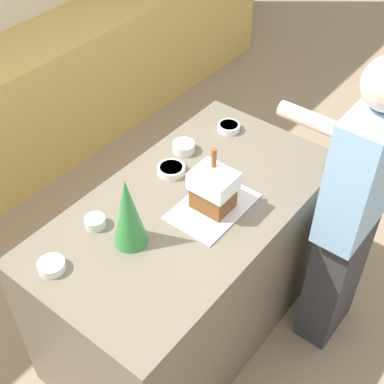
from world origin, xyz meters
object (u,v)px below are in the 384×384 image
gingerbread_house (213,189)px  candy_bowl_behind_tray (184,147)px  decorative_tree (128,212)px  person (351,214)px  candy_bowl_front_corner (51,266)px  baking_tray (213,207)px  candy_bowl_beside_tree (171,169)px  candy_bowl_center_rear (229,127)px  candy_bowl_near_tray_right (95,222)px

gingerbread_house → candy_bowl_behind_tray: 0.45m
gingerbread_house → decorative_tree: (-0.39, 0.15, 0.06)m
candy_bowl_behind_tray → gingerbread_house: bearing=-123.4°
person → candy_bowl_behind_tray: bearing=101.8°
candy_bowl_front_corner → candy_bowl_behind_tray: candy_bowl_behind_tray is taller
baking_tray → candy_bowl_beside_tree: 0.32m
decorative_tree → candy_bowl_center_rear: 0.95m
decorative_tree → candy_bowl_center_rear: (0.93, 0.14, -0.16)m
candy_bowl_behind_tray → candy_bowl_beside_tree: (-0.17, -0.06, -0.01)m
candy_bowl_behind_tray → candy_bowl_center_rear: (0.30, -0.08, -0.01)m
candy_bowl_near_tray_right → candy_bowl_front_corner: (-0.29, -0.04, -0.00)m
candy_bowl_front_corner → person: (1.13, -0.81, -0.09)m
gingerbread_house → decorative_tree: 0.42m
candy_bowl_front_corner → person: size_ratio=0.07×
baking_tray → candy_bowl_beside_tree: (0.07, 0.31, 0.02)m
baking_tray → gingerbread_house: bearing=37.5°
candy_bowl_beside_tree → candy_bowl_front_corner: bearing=-179.6°
candy_bowl_front_corner → candy_bowl_near_tray_right: bearing=7.6°
candy_bowl_front_corner → decorative_tree: bearing=-25.3°
gingerbread_house → candy_bowl_front_corner: (-0.71, 0.31, -0.09)m
decorative_tree → candy_bowl_front_corner: 0.39m
decorative_tree → candy_bowl_near_tray_right: (-0.03, 0.19, -0.15)m
decorative_tree → candy_bowl_near_tray_right: bearing=99.5°
decorative_tree → candy_bowl_front_corner: (-0.32, 0.15, -0.15)m
candy_bowl_near_tray_right → candy_bowl_center_rear: (0.96, -0.05, -0.00)m
candy_bowl_near_tray_right → candy_bowl_behind_tray: 0.66m
decorative_tree → candy_bowl_front_corner: decorative_tree is taller
decorative_tree → candy_bowl_beside_tree: bearing=18.8°
decorative_tree → candy_bowl_near_tray_right: decorative_tree is taller
decorative_tree → candy_bowl_near_tray_right: size_ratio=3.76×
candy_bowl_center_rear → person: person is taller
candy_bowl_near_tray_right → candy_bowl_behind_tray: (0.66, 0.03, 0.00)m
candy_bowl_front_corner → person: 1.40m
baking_tray → candy_bowl_near_tray_right: bearing=140.7°
baking_tray → person: person is taller
candy_bowl_near_tray_right → person: 1.21m
gingerbread_house → person: size_ratio=0.17×
baking_tray → decorative_tree: 0.45m
gingerbread_house → person: person is taller
candy_bowl_near_tray_right → decorative_tree: bearing=-80.5°
candy_bowl_center_rear → candy_bowl_beside_tree: size_ratio=0.87×
baking_tray → candy_bowl_front_corner: size_ratio=3.67×
candy_bowl_behind_tray → person: size_ratio=0.07×
gingerbread_house → candy_bowl_front_corner: 0.78m
gingerbread_house → candy_bowl_beside_tree: gingerbread_house is taller
candy_bowl_behind_tray → candy_bowl_center_rear: size_ratio=0.95×
gingerbread_house → candy_bowl_center_rear: gingerbread_house is taller
candy_bowl_near_tray_right → candy_bowl_beside_tree: bearing=-3.8°
candy_bowl_near_tray_right → candy_bowl_front_corner: size_ratio=0.83×
baking_tray → decorative_tree: decorative_tree is taller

